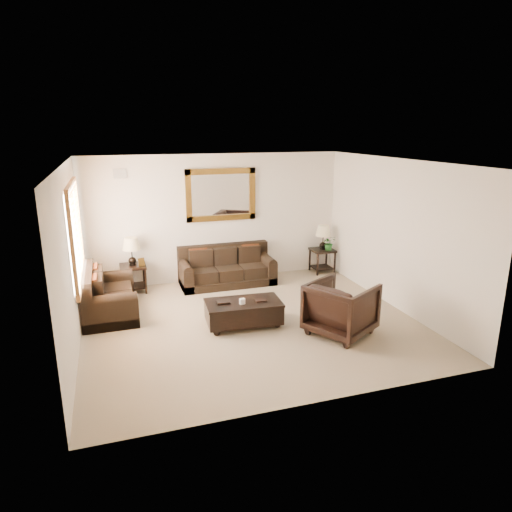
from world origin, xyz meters
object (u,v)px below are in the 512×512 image
object	(u,v)px
end_table_left	(132,257)
armchair	(341,306)
loveseat	(106,298)
coffee_table	(243,311)
sofa	(227,270)
end_table_right	(323,242)

from	to	relation	value
end_table_left	armchair	size ratio (longest dim) A/B	1.18
loveseat	coffee_table	xyz separation A→B (m)	(2.18, -1.17, -0.05)
coffee_table	loveseat	bearing A→B (deg)	155.57
sofa	end_table_left	bearing A→B (deg)	177.16
loveseat	armchair	xyz separation A→B (m)	(3.57, -1.95, 0.16)
end_table_left	coffee_table	size ratio (longest dim) A/B	0.87
end_table_left	end_table_right	size ratio (longest dim) A/B	1.02
end_table_left	armchair	world-z (taller)	end_table_left
end_table_left	sofa	bearing A→B (deg)	-2.84
coffee_table	end_table_left	bearing A→B (deg)	129.64
coffee_table	armchair	xyz separation A→B (m)	(1.40, -0.78, 0.21)
sofa	end_table_right	distance (m)	2.33
sofa	armchair	xyz separation A→B (m)	(1.13, -2.96, 0.18)
end_table_right	armchair	xyz separation A→B (m)	(-1.16, -3.06, -0.24)
sofa	loveseat	distance (m)	2.65
coffee_table	sofa	bearing A→B (deg)	86.83
loveseat	coffee_table	world-z (taller)	loveseat
sofa	end_table_left	xyz separation A→B (m)	(-1.91, 0.09, 0.44)
loveseat	end_table_left	distance (m)	1.30
end_table_right	armchair	bearing A→B (deg)	-110.73
sofa	coffee_table	world-z (taller)	sofa
loveseat	coffee_table	bearing A→B (deg)	-118.27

